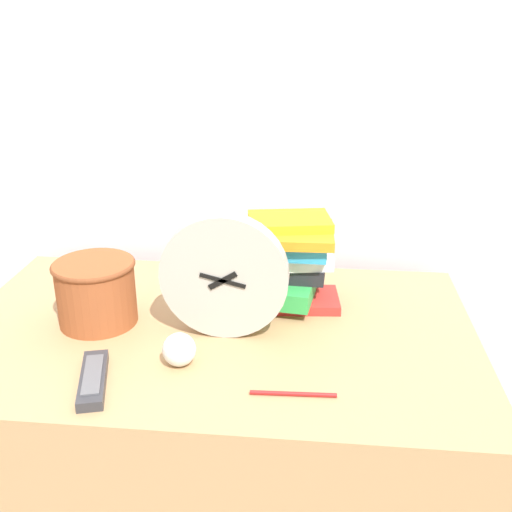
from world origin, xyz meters
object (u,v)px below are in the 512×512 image
desk_clock (224,277)px  book_stack (284,261)px  crumpled_paper_ball (179,350)px  pen (293,394)px  basket (96,290)px  tv_remote (93,379)px

desk_clock → book_stack: 0.20m
crumpled_paper_ball → pen: 0.24m
desk_clock → pen: (0.15, -0.21, -0.13)m
book_stack → pen: 0.39m
basket → tv_remote: size_ratio=0.99×
tv_remote → pen: bearing=0.2°
desk_clock → book_stack: size_ratio=1.01×
crumpled_paper_ball → pen: crumpled_paper_ball is taller
crumpled_paper_ball → basket: bearing=144.9°
desk_clock → basket: bearing=175.1°
desk_clock → tv_remote: (-0.21, -0.21, -0.12)m
basket → pen: (0.44, -0.23, -0.07)m
crumpled_paper_ball → pen: size_ratio=0.42×
pen → desk_clock: bearing=126.6°
tv_remote → pen: tv_remote is taller
book_stack → basket: book_stack is taller
book_stack → basket: (-0.40, -0.14, -0.03)m
crumpled_paper_ball → desk_clock: bearing=60.9°
book_stack → crumpled_paper_ball: book_stack is taller
tv_remote → crumpled_paper_ball: crumpled_paper_ball is taller
book_stack → tv_remote: book_stack is taller
book_stack → basket: bearing=-160.2°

